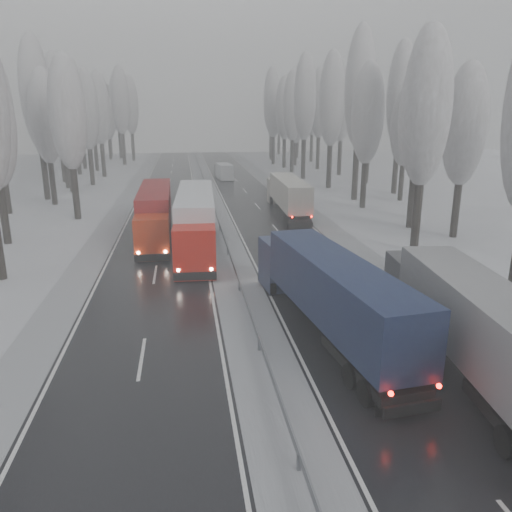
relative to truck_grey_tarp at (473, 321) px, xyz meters
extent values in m
cube|color=black|center=(-2.94, 21.31, -2.37)|extent=(7.50, 200.00, 0.03)
cube|color=black|center=(-13.44, 21.31, -2.37)|extent=(7.50, 200.00, 0.03)
cube|color=#ABAEB3|center=(-8.19, 21.31, -2.36)|extent=(3.00, 200.00, 0.04)
cube|color=#ABAEB3|center=(2.01, 21.31, -2.36)|extent=(2.40, 200.00, 0.04)
cube|color=#ABAEB3|center=(-18.39, 21.31, -2.36)|extent=(2.40, 200.00, 0.04)
cube|color=slate|center=(-8.19, 21.31, -1.78)|extent=(0.06, 200.00, 0.32)
cube|color=slate|center=(-8.19, 19.31, -2.08)|extent=(0.12, 0.12, 0.60)
cube|color=slate|center=(-8.19, 51.31, -2.08)|extent=(0.12, 0.12, 0.60)
cylinder|color=black|center=(6.32, 18.35, 0.43)|extent=(0.68, 0.68, 5.62)
ellipsoid|color=gray|center=(6.32, 18.35, 8.46)|extent=(3.60, 3.60, 11.48)
cylinder|color=black|center=(11.83, 22.35, 0.09)|extent=(0.64, 0.64, 4.94)
ellipsoid|color=gray|center=(11.83, 22.35, 7.14)|extent=(3.60, 3.60, 10.09)
cylinder|color=black|center=(9.71, 26.48, 0.28)|extent=(0.66, 0.66, 5.32)
ellipsoid|color=gray|center=(9.71, 26.48, 7.89)|extent=(3.60, 3.60, 10.88)
cylinder|color=black|center=(11.93, 30.48, 0.77)|extent=(0.72, 0.72, 6.31)
ellipsoid|color=gray|center=(11.93, 30.48, 9.79)|extent=(3.60, 3.60, 12.90)
cylinder|color=black|center=(8.83, 36.91, 0.31)|extent=(0.67, 0.67, 5.38)
ellipsoid|color=gray|center=(8.83, 36.91, 7.99)|extent=(3.60, 3.60, 10.98)
cylinder|color=black|center=(15.12, 40.91, -0.08)|extent=(0.62, 0.62, 4.59)
ellipsoid|color=gray|center=(15.12, 40.91, 6.48)|extent=(3.60, 3.60, 9.39)
cylinder|color=black|center=(9.71, 42.33, 1.09)|extent=(0.76, 0.76, 6.95)
ellipsoid|color=gray|center=(9.71, 42.33, 11.02)|extent=(3.60, 3.60, 14.19)
cylinder|color=black|center=(16.62, 46.33, 0.91)|extent=(0.74, 0.74, 6.59)
ellipsoid|color=gray|center=(16.62, 46.33, 10.33)|extent=(3.60, 3.60, 13.46)
cylinder|color=black|center=(9.37, 52.58, 0.80)|extent=(0.72, 0.72, 6.37)
ellipsoid|color=gray|center=(9.37, 52.58, 9.90)|extent=(3.60, 3.60, 13.01)
cylinder|color=black|center=(16.53, 56.58, 0.60)|extent=(0.70, 0.70, 5.97)
ellipsoid|color=gray|center=(16.53, 56.58, 9.13)|extent=(3.60, 3.60, 12.20)
cylinder|color=black|center=(8.15, 63.27, 0.94)|extent=(0.74, 0.74, 6.65)
ellipsoid|color=gray|center=(8.15, 63.27, 10.45)|extent=(3.60, 3.60, 13.59)
cylinder|color=black|center=(15.52, 67.27, 0.69)|extent=(0.71, 0.71, 6.14)
ellipsoid|color=gray|center=(15.52, 67.27, 9.45)|extent=(3.60, 3.60, 12.54)
cylinder|color=black|center=(8.37, 73.01, 0.65)|extent=(0.71, 0.71, 6.05)
ellipsoid|color=gray|center=(8.37, 73.01, 9.29)|extent=(3.60, 3.60, 12.37)
cylinder|color=black|center=(14.29, 77.01, 0.77)|extent=(0.72, 0.72, 6.30)
ellipsoid|color=gray|center=(14.29, 77.01, 9.76)|extent=(3.60, 3.60, 12.87)
cylinder|color=black|center=(8.44, 80.52, 0.56)|extent=(0.70, 0.70, 5.88)
ellipsoid|color=gray|center=(8.44, 80.52, 8.95)|extent=(3.60, 3.60, 12.00)
cylinder|color=black|center=(11.58, 84.52, 0.05)|extent=(0.64, 0.64, 4.86)
ellipsoid|color=gray|center=(11.58, 84.52, 6.98)|extent=(3.60, 3.60, 9.92)
cylinder|color=black|center=(7.54, 87.63, 0.61)|extent=(0.70, 0.70, 5.98)
ellipsoid|color=gray|center=(7.54, 87.63, 9.14)|extent=(3.60, 3.60, 12.21)
cylinder|color=black|center=(16.75, 91.63, 0.71)|extent=(0.71, 0.71, 6.19)
ellipsoid|color=gray|center=(16.75, 91.63, 9.55)|extent=(3.60, 3.60, 12.64)
cylinder|color=black|center=(8.85, 97.47, 1.05)|extent=(0.75, 0.75, 6.86)
ellipsoid|color=gray|center=(8.85, 97.47, 10.84)|extent=(3.60, 3.60, 14.01)
cylinder|color=black|center=(15.83, 101.47, 0.39)|extent=(0.68, 0.68, 5.55)
ellipsoid|color=gray|center=(15.83, 101.47, 8.32)|extent=(3.60, 3.60, 11.33)
cylinder|color=black|center=(10.54, 108.04, 0.66)|extent=(0.71, 0.71, 6.09)
ellipsoid|color=gray|center=(10.54, 108.04, 9.37)|extent=(3.60, 3.60, 12.45)
cylinder|color=black|center=(13.36, 112.04, 0.36)|extent=(0.67, 0.67, 5.49)
ellipsoid|color=gray|center=(13.36, 112.04, 8.20)|extent=(3.60, 3.60, 11.21)
cylinder|color=black|center=(-25.94, 25.51, 0.13)|extent=(0.65, 0.65, 5.03)
cylinder|color=black|center=(-22.13, 35.04, 0.34)|extent=(0.67, 0.67, 5.44)
ellipsoid|color=gray|center=(-22.13, 35.04, 8.10)|extent=(3.60, 3.60, 11.11)
cylinder|color=black|center=(-30.04, 39.04, 0.48)|extent=(0.69, 0.69, 5.72)
cylinder|color=black|center=(-26.45, 44.03, 0.23)|extent=(0.66, 0.66, 5.23)
ellipsoid|color=gray|center=(-26.45, 44.03, 7.70)|extent=(3.60, 3.60, 10.68)
cylinder|color=black|center=(-28.24, 48.03, 0.92)|extent=(0.74, 0.74, 6.60)
ellipsoid|color=gray|center=(-28.24, 48.03, 10.35)|extent=(3.60, 3.60, 13.49)
cylinder|color=black|center=(-26.35, 53.66, 0.20)|extent=(0.65, 0.65, 5.16)
ellipsoid|color=gray|center=(-26.35, 53.66, 7.57)|extent=(3.60, 3.60, 10.54)
cylinder|color=black|center=(-27.73, 57.66, 0.52)|extent=(0.69, 0.69, 5.79)
ellipsoid|color=gray|center=(-27.73, 57.66, 8.79)|extent=(3.60, 3.60, 11.84)
cylinder|color=black|center=(-24.77, 60.42, 0.44)|extent=(0.68, 0.68, 5.64)
ellipsoid|color=gray|center=(-24.77, 60.42, 8.50)|extent=(3.60, 3.60, 11.53)
cylinder|color=black|center=(-29.61, 64.42, 0.90)|extent=(0.73, 0.73, 6.56)
ellipsoid|color=gray|center=(-29.61, 64.42, 10.27)|extent=(3.60, 3.60, 13.40)
cylinder|color=black|center=(-24.52, 70.50, 0.52)|extent=(0.69, 0.69, 5.79)
ellipsoid|color=gray|center=(-24.52, 70.50, 8.79)|extent=(3.60, 3.60, 11.84)
cylinder|color=black|center=(-29.28, 74.50, 0.94)|extent=(0.74, 0.74, 6.65)
ellipsoid|color=gray|center=(-29.28, 74.50, 10.44)|extent=(3.60, 3.60, 13.58)
cylinder|color=black|center=(-27.12, 79.85, 0.18)|extent=(0.65, 0.65, 5.12)
ellipsoid|color=gray|center=(-27.12, 79.85, 7.49)|extent=(3.60, 3.60, 10.46)
cylinder|color=black|center=(-30.01, 83.85, 0.54)|extent=(0.69, 0.69, 5.84)
ellipsoid|color=gray|center=(-30.01, 83.85, 8.87)|extent=(3.60, 3.60, 11.92)
cylinder|color=black|center=(-23.26, 90.64, 0.95)|extent=(0.74, 0.74, 6.67)
ellipsoid|color=gray|center=(-23.26, 90.64, 10.49)|extent=(3.60, 3.60, 13.63)
cylinder|color=black|center=(-32.39, 94.64, 0.77)|extent=(0.72, 0.72, 6.31)
ellipsoid|color=gray|center=(-32.39, 94.64, 9.78)|extent=(3.60, 3.60, 12.88)
cylinder|color=black|center=(-22.24, 100.03, 0.76)|extent=(0.72, 0.72, 6.29)
ellipsoid|color=gray|center=(-22.24, 100.03, 9.74)|extent=(3.60, 3.60, 12.84)
cylinder|color=black|center=(-27.85, 104.03, 0.05)|extent=(0.64, 0.64, 4.86)
ellipsoid|color=gray|center=(-27.85, 104.03, 6.98)|extent=(3.60, 3.60, 9.92)
cylinder|color=black|center=(-25.75, 106.62, 0.93)|extent=(0.74, 0.74, 6.63)
ellipsoid|color=gray|center=(-25.75, 106.62, 10.40)|extent=(3.60, 3.60, 13.54)
cylinder|color=black|center=(-28.52, 110.62, 0.51)|extent=(0.69, 0.69, 5.79)
ellipsoid|color=gray|center=(-28.52, 110.62, 8.78)|extent=(3.60, 3.60, 11.82)
cube|color=#434347|center=(0.69, 6.63, -0.74)|extent=(2.74, 2.83, 2.99)
cube|color=black|center=(0.82, 7.87, -0.04)|extent=(2.29, 0.34, 1.00)
cube|color=black|center=(0.83, 7.97, -1.93)|extent=(2.49, 0.41, 0.50)
cube|color=gray|center=(-0.11, -1.09, 0.31)|extent=(3.86, 13.13, 2.79)
cylinder|color=black|center=(-0.43, 5.94, -1.86)|extent=(0.45, 1.07, 1.04)
cylinder|color=black|center=(1.65, 5.73, -1.86)|extent=(0.45, 1.07, 1.04)
cylinder|color=black|center=(-1.56, -4.95, -1.86)|extent=(0.45, 1.07, 1.04)
sphere|color=white|center=(-0.11, 8.09, -1.54)|extent=(0.22, 0.22, 0.22)
sphere|color=white|center=(1.77, 7.90, -1.54)|extent=(0.22, 0.22, 0.22)
cube|color=#1D2749|center=(-5.47, 11.28, -0.76)|extent=(2.75, 2.83, 2.95)
cube|color=black|center=(-5.62, 12.50, -0.07)|extent=(2.25, 0.37, 0.98)
cube|color=black|center=(-5.63, 12.59, -1.94)|extent=(2.45, 0.45, 0.49)
cube|color=#151B3C|center=(-4.53, 3.68, 0.27)|extent=(4.04, 12.97, 2.75)
cube|color=black|center=(-3.75, -2.70, -1.84)|extent=(2.26, 0.39, 0.44)
cube|color=black|center=(-4.10, 0.17, -1.65)|extent=(2.80, 5.62, 0.44)
cube|color=black|center=(-3.81, -2.17, -2.04)|extent=(2.25, 0.33, 0.59)
cylinder|color=black|center=(-6.40, 10.37, -1.87)|extent=(0.47, 1.06, 1.02)
cylinder|color=black|center=(-4.35, 10.63, -1.87)|extent=(0.47, 1.06, 1.02)
cylinder|color=black|center=(-5.08, -0.34, -1.87)|extent=(0.47, 1.06, 1.02)
cylinder|color=black|center=(-3.03, -0.09, -1.87)|extent=(0.47, 1.06, 1.02)
cylinder|color=black|center=(-4.92, -1.61, -1.87)|extent=(0.47, 1.06, 1.02)
cylinder|color=black|center=(-2.87, -1.36, -1.87)|extent=(0.47, 1.06, 1.02)
sphere|color=#FF0C05|center=(-4.66, -2.89, -1.06)|extent=(0.20, 0.20, 0.20)
sphere|color=#FF0C05|center=(-2.81, -2.66, -1.06)|extent=(0.20, 0.20, 0.20)
sphere|color=white|center=(-6.56, 12.51, -1.55)|extent=(0.22, 0.22, 0.22)
sphere|color=white|center=(-4.71, 12.74, -1.55)|extent=(0.22, 0.22, 0.22)
cube|color=#B6B2A1|center=(-0.23, 40.67, -0.83)|extent=(2.44, 2.53, 2.83)
cube|color=black|center=(-0.19, 41.85, -0.17)|extent=(2.17, 0.17, 0.94)
cube|color=black|center=(-0.19, 41.94, -1.96)|extent=(2.36, 0.22, 0.47)
cube|color=beige|center=(-0.48, 33.32, 0.16)|extent=(2.82, 12.33, 2.64)
cube|color=black|center=(-0.69, 27.15, -1.86)|extent=(2.17, 0.19, 0.42)
cube|color=black|center=(-0.60, 29.93, -1.67)|extent=(2.25, 5.25, 0.42)
cube|color=black|center=(-0.67, 27.67, -2.05)|extent=(2.17, 0.13, 0.57)
cylinder|color=black|center=(-1.25, 39.95, -1.89)|extent=(0.36, 0.99, 0.98)
cylinder|color=black|center=(0.73, 39.89, -1.89)|extent=(0.36, 0.99, 0.98)
cylinder|color=black|center=(-1.60, 29.59, -1.89)|extent=(0.36, 0.99, 0.98)
cylinder|color=black|center=(0.38, 29.52, -1.89)|extent=(0.36, 0.99, 0.98)
cylinder|color=black|center=(-1.64, 28.36, -1.89)|extent=(0.36, 0.99, 0.98)
cylinder|color=black|center=(0.34, 28.30, -1.89)|extent=(0.36, 0.99, 0.98)
sphere|color=#FF0C05|center=(-1.59, 27.12, -1.11)|extent=(0.19, 0.19, 0.19)
sphere|color=#FF0C05|center=(0.20, 27.06, -1.11)|extent=(0.19, 0.19, 0.19)
sphere|color=white|center=(-1.08, 42.00, -1.58)|extent=(0.21, 0.21, 0.21)
sphere|color=white|center=(0.71, 41.94, -1.58)|extent=(0.21, 0.21, 0.21)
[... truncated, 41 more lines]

